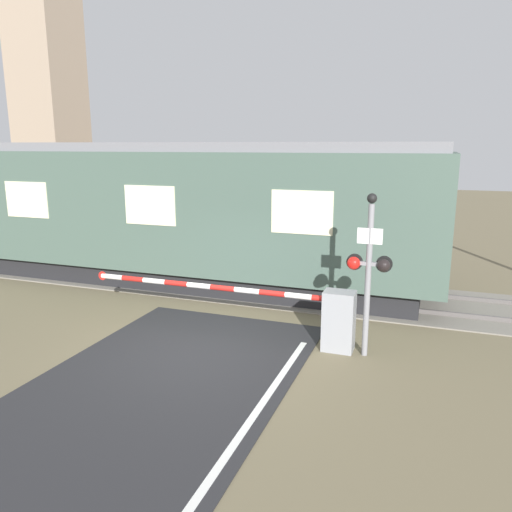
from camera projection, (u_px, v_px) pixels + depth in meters
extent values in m
plane|color=#6B6047|center=(199.00, 350.00, 9.78)|extent=(80.00, 80.00, 0.00)
cube|color=slate|center=(270.00, 289.00, 13.84)|extent=(36.00, 3.20, 0.03)
cube|color=#595451|center=(261.00, 294.00, 13.16)|extent=(36.00, 0.08, 0.10)
cube|color=#595451|center=(278.00, 280.00, 14.48)|extent=(36.00, 0.08, 0.10)
cube|color=black|center=(182.00, 271.00, 14.68)|extent=(13.43, 2.65, 0.60)
cube|color=#42564C|center=(180.00, 207.00, 14.27)|extent=(14.60, 3.12, 3.16)
cube|color=slate|center=(177.00, 147.00, 13.90)|extent=(14.31, 2.87, 0.24)
cube|color=beige|center=(302.00, 212.00, 11.45)|extent=(1.46, 0.02, 1.01)
cube|color=beige|center=(150.00, 205.00, 12.78)|extent=(1.46, 0.02, 1.01)
cube|color=beige|center=(27.00, 200.00, 14.11)|extent=(1.46, 0.02, 1.01)
cube|color=gray|center=(339.00, 321.00, 9.66)|extent=(0.60, 0.44, 1.19)
cylinder|color=gray|center=(340.00, 300.00, 9.56)|extent=(0.16, 0.16, 0.18)
cylinder|color=red|center=(326.00, 299.00, 9.65)|extent=(0.54, 0.11, 0.11)
cylinder|color=white|center=(298.00, 296.00, 9.83)|extent=(0.54, 0.11, 0.11)
cylinder|color=red|center=(272.00, 293.00, 10.01)|extent=(0.54, 0.11, 0.11)
cylinder|color=white|center=(247.00, 291.00, 10.19)|extent=(0.54, 0.11, 0.11)
cylinder|color=red|center=(223.00, 288.00, 10.37)|extent=(0.54, 0.11, 0.11)
cylinder|color=white|center=(199.00, 286.00, 10.55)|extent=(0.54, 0.11, 0.11)
cylinder|color=red|center=(176.00, 283.00, 10.73)|extent=(0.54, 0.11, 0.11)
cylinder|color=white|center=(154.00, 281.00, 10.91)|extent=(0.54, 0.11, 0.11)
cylinder|color=red|center=(133.00, 279.00, 11.09)|extent=(0.54, 0.11, 0.11)
cylinder|color=white|center=(112.00, 277.00, 11.27)|extent=(0.54, 0.11, 0.11)
cylinder|color=red|center=(102.00, 276.00, 11.36)|extent=(0.20, 0.02, 0.20)
cylinder|color=gray|center=(368.00, 282.00, 9.23)|extent=(0.11, 0.11, 2.90)
cube|color=gray|center=(369.00, 264.00, 9.16)|extent=(0.66, 0.07, 0.07)
sphere|color=red|center=(354.00, 263.00, 9.20)|extent=(0.24, 0.24, 0.24)
sphere|color=black|center=(384.00, 265.00, 9.02)|extent=(0.24, 0.24, 0.24)
cylinder|color=black|center=(355.00, 262.00, 9.30)|extent=(0.30, 0.06, 0.30)
cylinder|color=black|center=(384.00, 264.00, 9.12)|extent=(0.30, 0.06, 0.30)
cube|color=white|center=(370.00, 236.00, 9.01)|extent=(0.45, 0.02, 0.29)
sphere|color=black|center=(372.00, 198.00, 8.90)|extent=(0.18, 0.18, 0.18)
cube|color=gray|center=(49.00, 101.00, 31.03)|extent=(3.39, 3.39, 13.20)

